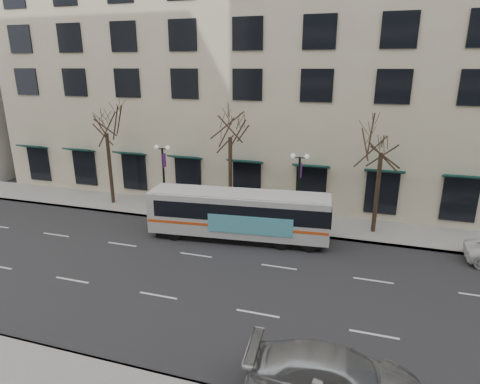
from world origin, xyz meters
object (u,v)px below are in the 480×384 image
at_px(city_bus, 240,214).
at_px(silver_car, 335,377).
at_px(tree_far_mid, 230,123).
at_px(tree_far_left, 105,121).
at_px(lamp_post_right, 299,187).
at_px(tree_far_right, 383,138).
at_px(lamp_post_left, 164,176).

bearing_deg(city_bus, silver_car, -64.78).
relative_size(tree_far_mid, silver_car, 1.45).
bearing_deg(tree_far_left, tree_far_mid, 0.00).
bearing_deg(city_bus, tree_far_mid, 111.73).
bearing_deg(silver_car, city_bus, 26.54).
xyz_separation_m(tree_far_left, lamp_post_right, (15.01, -0.60, -3.75)).
height_order(tree_far_left, tree_far_mid, tree_far_mid).
xyz_separation_m(tree_far_right, lamp_post_left, (-14.99, -0.60, -3.48)).
bearing_deg(tree_far_left, tree_far_right, 0.00).
bearing_deg(tree_far_right, tree_far_mid, 180.00).
height_order(lamp_post_right, silver_car, lamp_post_right).
relative_size(tree_far_right, lamp_post_left, 1.55).
bearing_deg(tree_far_mid, lamp_post_left, -173.15).
distance_m(tree_far_mid, lamp_post_left, 6.40).
distance_m(tree_far_right, city_bus, 10.09).
bearing_deg(lamp_post_right, lamp_post_left, 180.00).
bearing_deg(lamp_post_left, city_bus, -22.70).
bearing_deg(tree_far_right, lamp_post_right, -173.15).
bearing_deg(tree_far_mid, city_bus, -62.71).
bearing_deg(lamp_post_left, tree_far_left, 173.17).
relative_size(lamp_post_left, lamp_post_right, 1.00).
relative_size(tree_far_left, tree_far_right, 1.03).
bearing_deg(tree_far_left, lamp_post_left, -6.83).
bearing_deg(tree_far_left, silver_car, -38.79).
bearing_deg(silver_car, tree_far_right, -9.33).
xyz_separation_m(lamp_post_left, lamp_post_right, (10.00, 0.00, 0.00)).
relative_size(tree_far_left, lamp_post_left, 1.60).
bearing_deg(lamp_post_left, tree_far_mid, 6.85).
bearing_deg(tree_far_mid, silver_car, -59.99).
xyz_separation_m(tree_far_left, city_bus, (11.77, -3.43, -5.00)).
height_order(tree_far_left, lamp_post_left, tree_far_left).
bearing_deg(lamp_post_left, silver_car, -46.52).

